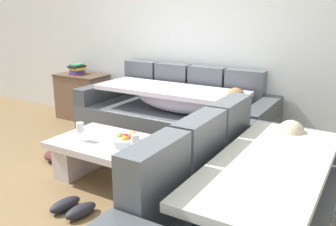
{
  "coord_description": "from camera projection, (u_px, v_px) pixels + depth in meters",
  "views": [
    {
      "loc": [
        2.09,
        -1.82,
        1.51
      ],
      "look_at": [
        0.38,
        1.06,
        0.55
      ],
      "focal_mm": 38.33,
      "sensor_mm": 36.0,
      "label": 1
    }
  ],
  "objects": [
    {
      "name": "side_cabinet",
      "position": [
        83.0,
        96.0,
        5.14
      ],
      "size": [
        0.72,
        0.44,
        0.64
      ],
      "color": "brown",
      "rests_on": "ground_plane"
    },
    {
      "name": "back_wall",
      "position": [
        187.0,
        24.0,
        4.35
      ],
      "size": [
        9.0,
        0.1,
        2.7
      ],
      "primitive_type": "cube",
      "color": "white",
      "rests_on": "ground_plane"
    },
    {
      "name": "crumpled_garment",
      "position": [
        64.0,
        154.0,
        3.75
      ],
      "size": [
        0.51,
        0.51,
        0.12
      ],
      "primitive_type": "ellipsoid",
      "rotation": [
        0.0,
        0.0,
        0.74
      ],
      "color": "#4C2323",
      "rests_on": "ground_plane"
    },
    {
      "name": "pair_of_shoes",
      "position": [
        73.0,
        208.0,
        2.77
      ],
      "size": [
        0.33,
        0.29,
        0.09
      ],
      "color": "black",
      "rests_on": "ground_plane"
    },
    {
      "name": "couch_near_window",
      "position": [
        252.0,
        210.0,
        2.19
      ],
      "size": [
        0.92,
        1.91,
        0.88
      ],
      "rotation": [
        0.0,
        0.0,
        1.57
      ],
      "color": "#545A5E",
      "rests_on": "ground_plane"
    },
    {
      "name": "coffee_table",
      "position": [
        118.0,
        157.0,
        3.22
      ],
      "size": [
        1.2,
        0.68,
        0.38
      ],
      "color": "beige",
      "rests_on": "ground_plane"
    },
    {
      "name": "book_stack_on_cabinet",
      "position": [
        77.0,
        69.0,
        5.07
      ],
      "size": [
        0.19,
        0.23,
        0.14
      ],
      "color": "#72337F",
      "rests_on": "side_cabinet"
    },
    {
      "name": "wine_glass_near_right",
      "position": [
        135.0,
        140.0,
        2.91
      ],
      "size": [
        0.07,
        0.07,
        0.17
      ],
      "color": "silver",
      "rests_on": "coffee_table"
    },
    {
      "name": "open_magazine",
      "position": [
        145.0,
        147.0,
        3.07
      ],
      "size": [
        0.34,
        0.3,
        0.01
      ],
      "primitive_type": "cube",
      "rotation": [
        0.0,
        0.0,
        0.38
      ],
      "color": "white",
      "rests_on": "coffee_table"
    },
    {
      "name": "ground_plane",
      "position": [
        63.0,
        201.0,
        2.95
      ],
      "size": [
        14.0,
        14.0,
        0.0
      ],
      "primitive_type": "plane",
      "color": "brown"
    },
    {
      "name": "couch_along_wall",
      "position": [
        177.0,
        117.0,
        4.12
      ],
      "size": [
        2.22,
        0.92,
        0.88
      ],
      "color": "#545A5E",
      "rests_on": "ground_plane"
    },
    {
      "name": "wine_glass_near_left",
      "position": [
        80.0,
        128.0,
        3.21
      ],
      "size": [
        0.07,
        0.07,
        0.17
      ],
      "color": "silver",
      "rests_on": "coffee_table"
    },
    {
      "name": "fruit_bowl",
      "position": [
        126.0,
        140.0,
        3.13
      ],
      "size": [
        0.28,
        0.28,
        0.1
      ],
      "color": "silver",
      "rests_on": "coffee_table"
    }
  ]
}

